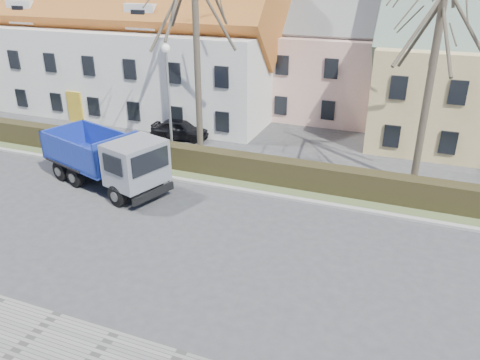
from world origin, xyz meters
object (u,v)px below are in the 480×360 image
at_px(dump_truck, 102,157).
at_px(cart_frame, 161,175).
at_px(streetlight, 169,104).
at_px(parked_car_a, 180,129).

bearing_deg(dump_truck, cart_frame, 45.94).
bearing_deg(streetlight, parked_car_a, 111.32).
relative_size(cart_frame, parked_car_a, 0.20).
height_order(cart_frame, parked_car_a, parked_car_a).
height_order(dump_truck, parked_car_a, dump_truck).
height_order(streetlight, cart_frame, streetlight).
bearing_deg(parked_car_a, streetlight, -163.44).
xyz_separation_m(cart_frame, parked_car_a, (-2.23, 6.25, 0.30)).
distance_m(dump_truck, parked_car_a, 7.67).
bearing_deg(cart_frame, parked_car_a, 109.67).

